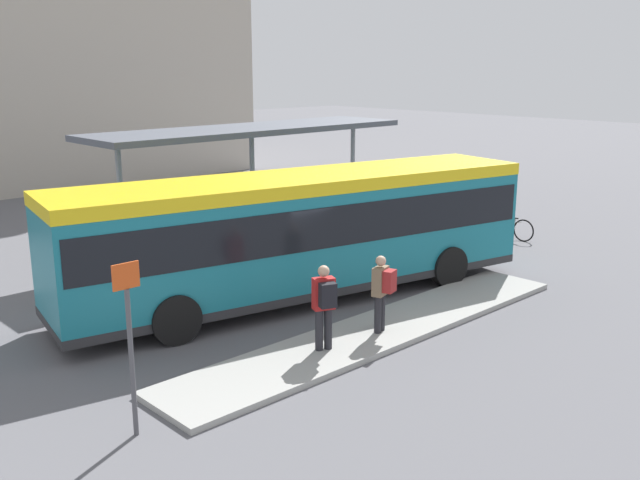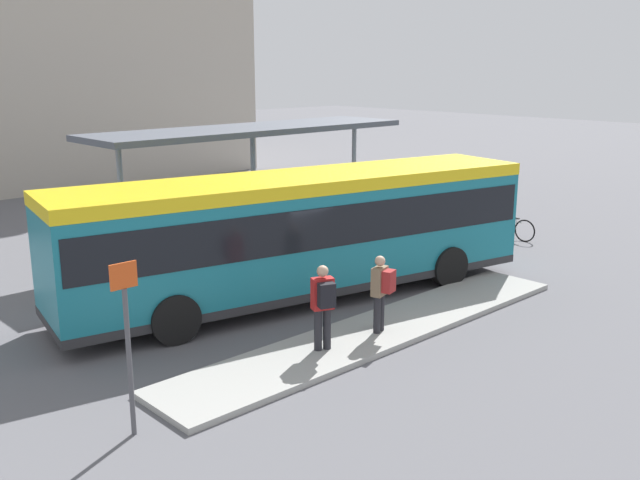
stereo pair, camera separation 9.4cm
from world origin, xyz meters
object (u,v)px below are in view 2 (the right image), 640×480
Objects in this scene: bicycle_white at (511,228)px; bicycle_orange at (491,223)px; potted_planter_far_side at (373,223)px; platform_sign at (128,341)px; bicycle_yellow at (469,219)px; pedestrian_companion at (323,302)px; potted_planter_near_shelter at (182,259)px; city_bus at (302,227)px; pedestrian_waiting at (381,289)px.

bicycle_orange is at bearing -11.72° from bicycle_white.
platform_sign is (-11.94, -5.89, 0.91)m from potted_planter_far_side.
potted_planter_far_side reaches higher than bicycle_yellow.
potted_planter_near_shelter is (0.68, 6.14, -0.47)m from pedestrian_companion.
bicycle_white is 11.09m from potted_planter_near_shelter.
bicycle_yellow is 1.37× the size of potted_planter_near_shelter.
bicycle_white is 1.79m from bicycle_yellow.
potted_planter_near_shelter reaches higher than bicycle_yellow.
potted_planter_far_side is at bearing 50.43° from bicycle_white.
city_bus is 3.67m from potted_planter_near_shelter.
pedestrian_companion is 12.33m from bicycle_yellow.
bicycle_orange is 0.63× the size of platform_sign.
pedestrian_waiting is 0.96× the size of bicycle_yellow.
city_bus reaches higher than potted_planter_far_side.
pedestrian_companion is at bearing -96.31° from potted_planter_near_shelter.
bicycle_yellow is (9.31, 1.61, -1.43)m from city_bus.
potted_planter_far_side is (5.53, 2.71, -1.16)m from city_bus.
pedestrian_waiting reaches higher than bicycle_orange.
potted_planter_near_shelter is (-1.43, 3.18, -1.15)m from city_bus.
city_bus is 9.25m from bicycle_white.
platform_sign is at bearing -153.77° from potted_planter_far_side.
potted_planter_far_side is (6.07, 5.79, -0.43)m from pedestrian_waiting.
potted_planter_near_shelter reaches higher than potted_planter_far_side.
platform_sign is (-5.87, -0.10, 0.48)m from pedestrian_waiting.
pedestrian_companion is 0.99× the size of bicycle_orange.
pedestrian_companion is 1.37× the size of potted_planter_near_shelter.
pedestrian_companion is at bearing 2.80° from platform_sign.
bicycle_yellow is at bearing 21.38° from city_bus.
bicycle_orange is at bearing -4.94° from bicycle_yellow.
bicycle_orange is at bearing 16.00° from city_bus.
city_bus is 7.07× the size of bicycle_yellow.
bicycle_orange is at bearing 13.91° from platform_sign.
bicycle_white is 4.63m from potted_planter_far_side.
bicycle_yellow is 10.86m from potted_planter_near_shelter.
bicycle_yellow is 16.48m from platform_sign.
city_bus is at bearing 26.33° from platform_sign.
potted_planter_near_shelter is at bearing 51.90° from platform_sign.
platform_sign reaches higher than pedestrian_companion.
pedestrian_companion is 11.61m from bicycle_white.
potted_planter_near_shelter is 6.98m from potted_planter_far_side.
bicycle_white is at bearing -53.49° from pedestrian_companion.
potted_planter_far_side is at bearing -30.82° from pedestrian_companion.
bicycle_yellow is 1.40× the size of potted_planter_far_side.
pedestrian_companion is (-1.57, 0.11, 0.04)m from pedestrian_waiting.
potted_planter_near_shelter is (-10.74, 2.46, 0.27)m from bicycle_orange.
pedestrian_waiting is 10.93m from bicycle_yellow.
platform_sign reaches higher than pedestrian_waiting.
pedestrian_waiting is 0.95× the size of bicycle_orange.
bicycle_orange reaches higher than bicycle_yellow.
potted_planter_near_shelter is 0.45× the size of platform_sign.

